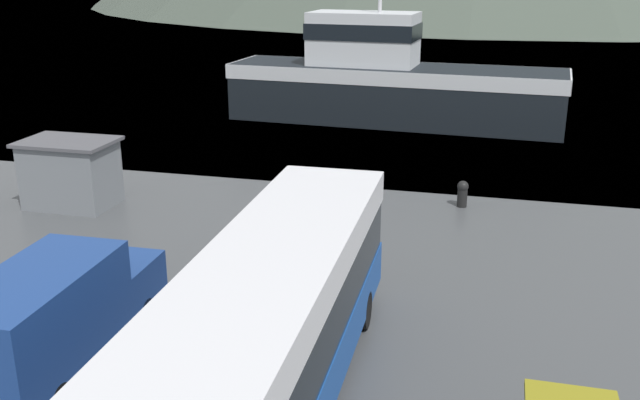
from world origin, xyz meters
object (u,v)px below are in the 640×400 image
(dock_kiosk, at_px, (71,173))
(fishing_boat, at_px, (389,81))
(delivery_van, at_px, (56,314))
(tour_bus, at_px, (263,341))

(dock_kiosk, bearing_deg, fishing_boat, 62.36)
(delivery_van, xyz_separation_m, fishing_boat, (2.84, 26.31, 0.93))
(fishing_boat, height_order, dock_kiosk, fishing_boat)
(tour_bus, height_order, delivery_van, tour_bus)
(delivery_van, relative_size, fishing_boat, 0.33)
(fishing_boat, bearing_deg, dock_kiosk, -23.91)
(delivery_van, relative_size, dock_kiosk, 1.86)
(dock_kiosk, bearing_deg, tour_bus, -44.66)
(fishing_boat, xyz_separation_m, dock_kiosk, (-8.71, -16.63, -1.02))
(tour_bus, relative_size, dock_kiosk, 3.87)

